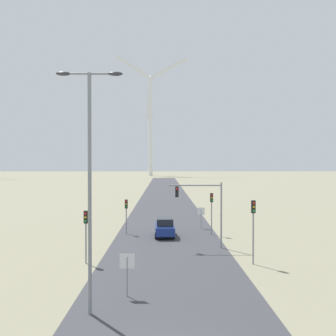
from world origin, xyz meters
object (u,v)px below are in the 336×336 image
(traffic_light_post_near_right, at_px, (253,218))
(traffic_light_mast_overhead, at_px, (202,201))
(traffic_light_post_near_left, at_px, (86,225))
(stop_sign_near, at_px, (127,267))
(traffic_light_post_mid_left, at_px, (126,209))
(traffic_light_post_mid_right, at_px, (212,204))
(wind_turbine_left, at_px, (151,116))
(streetlamp, at_px, (90,166))
(car_approaching, at_px, (165,227))
(stop_sign_far, at_px, (201,214))

(traffic_light_post_near_right, relative_size, traffic_light_mast_overhead, 0.82)
(traffic_light_post_near_left, bearing_deg, stop_sign_near, -62.71)
(traffic_light_post_mid_left, distance_m, traffic_light_mast_overhead, 9.82)
(traffic_light_mast_overhead, bearing_deg, stop_sign_near, -113.90)
(stop_sign_near, bearing_deg, traffic_light_post_near_left, 117.29)
(traffic_light_post_mid_right, distance_m, wind_turbine_left, 175.83)
(traffic_light_post_near_right, bearing_deg, traffic_light_post_mid_left, 130.09)
(streetlamp, height_order, traffic_light_post_near_left, streetlamp)
(streetlamp, distance_m, traffic_light_mast_overhead, 16.14)
(car_approaching, relative_size, wind_turbine_left, 0.06)
(traffic_light_post_mid_left, bearing_deg, traffic_light_post_near_right, -49.91)
(traffic_light_mast_overhead, relative_size, car_approaching, 1.34)
(stop_sign_near, xyz_separation_m, stop_sign_far, (6.10, 21.70, -0.02))
(wind_turbine_left, bearing_deg, stop_sign_near, -88.55)
(traffic_light_mast_overhead, bearing_deg, wind_turbine_left, 93.22)
(stop_sign_far, relative_size, traffic_light_post_mid_left, 0.66)
(traffic_light_post_mid_right, bearing_deg, car_approaching, -168.79)
(traffic_light_post_mid_right, relative_size, car_approaching, 1.00)
(wind_turbine_left, bearing_deg, stop_sign_far, -86.31)
(traffic_light_post_near_left, height_order, wind_turbine_left, wind_turbine_left)
(streetlamp, bearing_deg, stop_sign_far, 72.41)
(streetlamp, height_order, traffic_light_post_mid_right, streetlamp)
(traffic_light_mast_overhead, xyz_separation_m, car_approaching, (-3.16, 5.15, -3.07))
(traffic_light_post_near_right, relative_size, traffic_light_post_mid_left, 1.31)
(traffic_light_post_near_left, relative_size, traffic_light_post_near_right, 0.83)
(streetlamp, height_order, stop_sign_far, streetlamp)
(traffic_light_post_near_left, distance_m, traffic_light_post_mid_right, 15.13)
(car_approaching, bearing_deg, traffic_light_mast_overhead, -58.50)
(streetlamp, height_order, wind_turbine_left, wind_turbine_left)
(streetlamp, bearing_deg, stop_sign_near, 57.51)
(traffic_light_post_near_right, distance_m, wind_turbine_left, 187.14)
(traffic_light_post_near_right, bearing_deg, traffic_light_post_mid_right, 97.71)
(traffic_light_post_mid_left, xyz_separation_m, traffic_light_post_mid_right, (8.58, -0.61, 0.49))
(traffic_light_post_near_right, relative_size, traffic_light_post_mid_right, 1.09)
(stop_sign_near, xyz_separation_m, traffic_light_post_mid_right, (6.80, 17.95, 1.43))
(streetlamp, bearing_deg, car_approaching, 79.37)
(car_approaching, bearing_deg, traffic_light_post_near_left, -119.48)
(traffic_light_post_mid_left, bearing_deg, streetlamp, -89.36)
(traffic_light_post_mid_right, height_order, car_approaching, traffic_light_post_mid_right)
(traffic_light_post_near_left, distance_m, car_approaching, 11.71)
(traffic_light_post_mid_left, distance_m, car_approaching, 4.49)
(stop_sign_near, distance_m, car_approaching, 17.17)
(stop_sign_far, bearing_deg, stop_sign_near, -105.71)
(streetlamp, bearing_deg, traffic_light_post_mid_right, 67.74)
(stop_sign_far, height_order, traffic_light_post_near_right, traffic_light_post_near_right)
(stop_sign_near, bearing_deg, traffic_light_post_mid_left, 95.49)
(stop_sign_near, bearing_deg, streetlamp, -122.49)
(traffic_light_post_near_right, bearing_deg, wind_turbine_left, 94.08)
(stop_sign_near, bearing_deg, car_approaching, 82.96)
(stop_sign_near, height_order, car_approaching, stop_sign_near)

